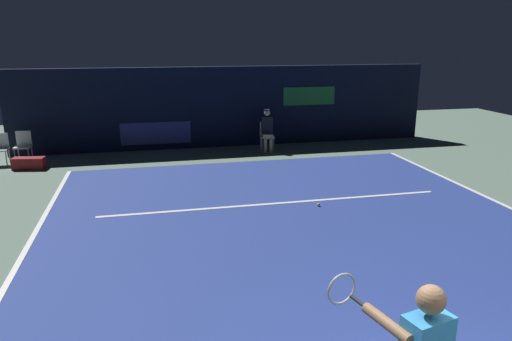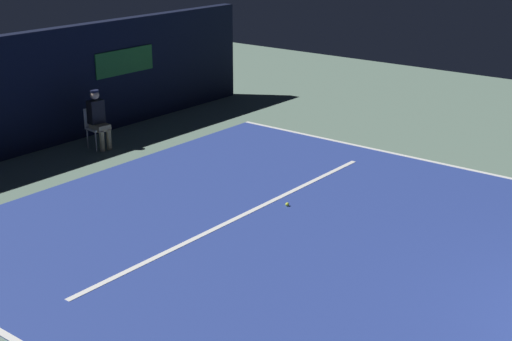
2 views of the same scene
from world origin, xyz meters
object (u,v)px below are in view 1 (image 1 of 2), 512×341
object	(u,v)px
courtside_chair_near	(23,144)
tennis_ball	(319,205)
line_judge_on_chair	(267,130)
courtside_chair_far	(0,147)
equipment_bag	(29,163)

from	to	relation	value
courtside_chair_near	tennis_ball	distance (m)	8.99
line_judge_on_chair	courtside_chair_far	distance (m)	7.79
courtside_chair_far	tennis_ball	distance (m)	9.30
courtside_chair_near	equipment_bag	xyz separation A→B (m)	(0.31, -0.94, -0.34)
line_judge_on_chair	equipment_bag	size ratio (longest dim) A/B	1.57
courtside_chair_far	equipment_bag	size ratio (longest dim) A/B	1.05
courtside_chair_far	equipment_bag	bearing A→B (deg)	-39.27
courtside_chair_near	equipment_bag	world-z (taller)	courtside_chair_near
courtside_chair_near	courtside_chair_far	size ratio (longest dim) A/B	1.00
line_judge_on_chair	tennis_ball	bearing A→B (deg)	-92.24
line_judge_on_chair	courtside_chair_far	bearing A→B (deg)	179.87
courtside_chair_near	equipment_bag	size ratio (longest dim) A/B	1.05
line_judge_on_chair	courtside_chair_far	xyz separation A→B (m)	(-7.79, 0.02, -0.18)
courtside_chair_far	tennis_ball	xyz separation A→B (m)	(7.58, -5.37, -0.46)
courtside_chair_near	courtside_chair_far	distance (m)	0.60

